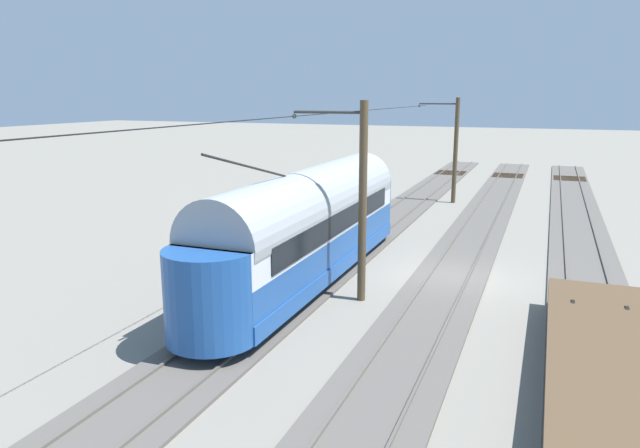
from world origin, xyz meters
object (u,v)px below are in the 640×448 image
object	(u,v)px
vintage_streetcar	(309,223)
catenary_pole_mid_near	(361,199)
flatcar_adjacent	(616,393)
catenary_pole_foreground	(455,149)

from	to	relation	value
vintage_streetcar	catenary_pole_mid_near	xyz separation A→B (m)	(-2.41, 1.31, 1.30)
flatcar_adjacent	catenary_pole_foreground	world-z (taller)	catenary_pole_foreground
flatcar_adjacent	catenary_pole_foreground	xyz separation A→B (m)	(7.49, -25.77, 2.70)
flatcar_adjacent	catenary_pole_foreground	size ratio (longest dim) A/B	2.16
flatcar_adjacent	vintage_streetcar	bearing A→B (deg)	-35.31
flatcar_adjacent	catenary_pole_foreground	bearing A→B (deg)	-73.80
vintage_streetcar	flatcar_adjacent	bearing A→B (deg)	144.69
flatcar_adjacent	catenary_pole_mid_near	xyz separation A→B (m)	(7.49, -5.70, 2.70)
vintage_streetcar	catenary_pole_mid_near	size ratio (longest dim) A/B	2.40
catenary_pole_mid_near	catenary_pole_foreground	bearing A→B (deg)	-90.00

